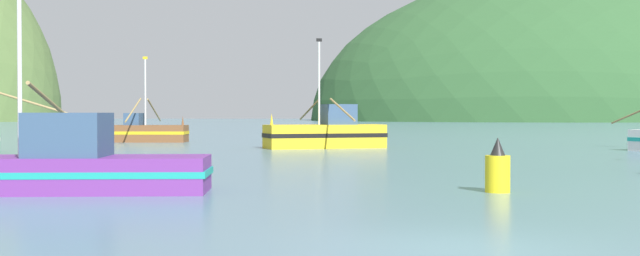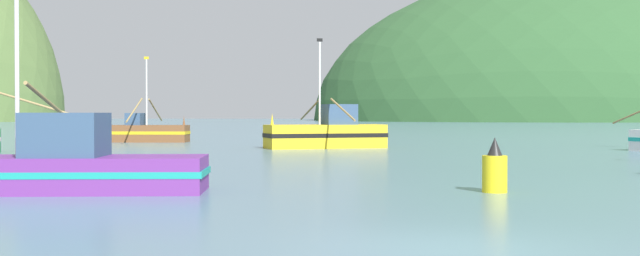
% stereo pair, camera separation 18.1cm
% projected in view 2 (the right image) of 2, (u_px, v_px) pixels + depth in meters
% --- Properties ---
extents(ground_plane, '(600.00, 600.00, 0.00)m').
position_uv_depth(ground_plane, '(454.00, 249.00, 12.75)').
color(ground_plane, slate).
extents(hill_far_center, '(140.98, 112.78, 85.77)m').
position_uv_depth(hill_far_center, '(549.00, 120.00, 238.64)').
color(hill_far_center, '#2D562D').
rests_on(hill_far_center, ground).
extents(fishing_boat_purple, '(10.66, 17.08, 6.43)m').
position_uv_depth(fishing_boat_purple, '(19.00, 168.00, 21.85)').
color(fishing_boat_purple, '#6B2D84').
rests_on(fishing_boat_purple, ground).
extents(fishing_boat_yellow, '(7.83, 10.36, 6.80)m').
position_uv_depth(fishing_boat_yellow, '(327.00, 133.00, 49.54)').
color(fishing_boat_yellow, gold).
rests_on(fishing_boat_yellow, ground).
extents(fishing_boat_brown, '(6.49, 10.57, 6.42)m').
position_uv_depth(fishing_boat_brown, '(145.00, 132.00, 59.90)').
color(fishing_boat_brown, brown).
rests_on(fishing_boat_brown, ground).
extents(channel_buoy, '(0.68, 0.68, 1.51)m').
position_uv_depth(channel_buoy, '(495.00, 170.00, 21.84)').
color(channel_buoy, yellow).
rests_on(channel_buoy, ground).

